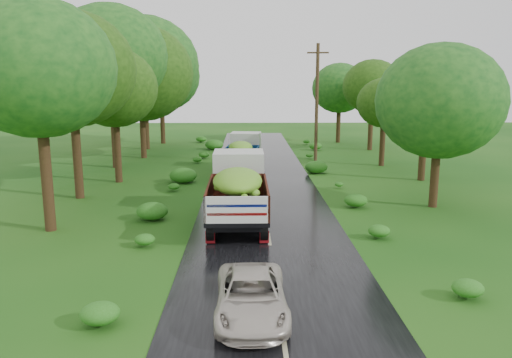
{
  "coord_description": "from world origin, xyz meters",
  "views": [
    {
      "loc": [
        -0.9,
        -15.24,
        6.33
      ],
      "look_at": [
        -0.46,
        8.0,
        1.7
      ],
      "focal_mm": 35.0,
      "sensor_mm": 36.0,
      "label": 1
    }
  ],
  "objects_px": {
    "truck_near": "(238,186)",
    "utility_pole": "(317,104)",
    "car": "(251,296)",
    "truck_far": "(243,151)"
  },
  "relations": [
    {
      "from": "utility_pole",
      "to": "truck_near",
      "type": "bearing_deg",
      "value": -104.81
    },
    {
      "from": "truck_far",
      "to": "utility_pole",
      "type": "xyz_separation_m",
      "value": [
        5.42,
        2.47,
        3.13
      ]
    },
    {
      "from": "car",
      "to": "utility_pole",
      "type": "xyz_separation_m",
      "value": [
        5.04,
        24.18,
        4.0
      ]
    },
    {
      "from": "truck_near",
      "to": "truck_far",
      "type": "distance_m",
      "value": 12.45
    },
    {
      "from": "truck_far",
      "to": "car",
      "type": "distance_m",
      "value": 21.73
    },
    {
      "from": "car",
      "to": "truck_near",
      "type": "bearing_deg",
      "value": 92.27
    },
    {
      "from": "truck_far",
      "to": "utility_pole",
      "type": "distance_m",
      "value": 6.73
    },
    {
      "from": "truck_near",
      "to": "utility_pole",
      "type": "xyz_separation_m",
      "value": [
        5.54,
        14.92,
        2.93
      ]
    },
    {
      "from": "truck_near",
      "to": "utility_pole",
      "type": "distance_m",
      "value": 16.18
    },
    {
      "from": "truck_near",
      "to": "car",
      "type": "bearing_deg",
      "value": -87.08
    }
  ]
}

